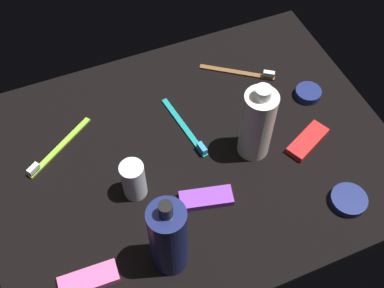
% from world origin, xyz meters
% --- Properties ---
extents(ground_plane, '(0.84, 0.64, 0.01)m').
position_xyz_m(ground_plane, '(0.00, 0.00, -0.01)').
color(ground_plane, black).
extents(lotion_bottle, '(0.06, 0.06, 0.21)m').
position_xyz_m(lotion_bottle, '(0.13, 0.20, 0.09)').
color(lotion_bottle, '#171E50').
rests_on(lotion_bottle, ground_plane).
extents(bodywash_bottle, '(0.07, 0.07, 0.19)m').
position_xyz_m(bodywash_bottle, '(-0.12, 0.04, 0.09)').
color(bodywash_bottle, silver).
rests_on(bodywash_bottle, ground_plane).
extents(deodorant_stick, '(0.05, 0.05, 0.09)m').
position_xyz_m(deodorant_stick, '(0.14, 0.04, 0.04)').
color(deodorant_stick, silver).
rests_on(deodorant_stick, ground_plane).
extents(toothbrush_teal, '(0.04, 0.18, 0.02)m').
position_xyz_m(toothbrush_teal, '(-0.01, -0.06, 0.01)').
color(toothbrush_teal, teal).
rests_on(toothbrush_teal, ground_plane).
extents(toothbrush_lime, '(0.16, 0.11, 0.02)m').
position_xyz_m(toothbrush_lime, '(0.26, -0.11, 0.01)').
color(toothbrush_lime, '#8CD133').
rests_on(toothbrush_lime, ground_plane).
extents(toothbrush_brown, '(0.15, 0.11, 0.02)m').
position_xyz_m(toothbrush_brown, '(-0.20, -0.16, 0.01)').
color(toothbrush_brown, brown).
rests_on(toothbrush_brown, ground_plane).
extents(snack_bar_red, '(0.11, 0.08, 0.01)m').
position_xyz_m(snack_bar_red, '(-0.24, 0.07, 0.01)').
color(snack_bar_red, red).
rests_on(snack_bar_red, ground_plane).
extents(snack_bar_purple, '(0.11, 0.06, 0.01)m').
position_xyz_m(snack_bar_purple, '(0.02, 0.12, 0.01)').
color(snack_bar_purple, purple).
rests_on(snack_bar_purple, ground_plane).
extents(snack_bar_pink, '(0.11, 0.04, 0.01)m').
position_xyz_m(snack_bar_pink, '(0.27, 0.18, 0.01)').
color(snack_bar_pink, '#E55999').
rests_on(snack_bar_pink, ground_plane).
extents(cream_tin_left, '(0.06, 0.06, 0.02)m').
position_xyz_m(cream_tin_left, '(-0.30, -0.04, 0.01)').
color(cream_tin_left, navy).
rests_on(cream_tin_left, ground_plane).
extents(cream_tin_right, '(0.07, 0.07, 0.02)m').
position_xyz_m(cream_tin_right, '(-0.24, 0.23, 0.01)').
color(cream_tin_right, navy).
rests_on(cream_tin_right, ground_plane).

